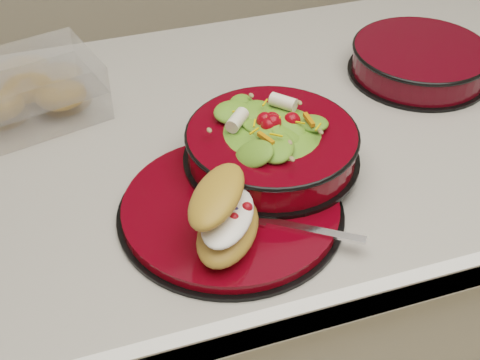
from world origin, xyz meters
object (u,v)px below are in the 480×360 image
object	(u,v)px
pastry_box	(28,92)
extra_bowl	(420,59)
island_counter	(306,294)
croissant	(226,215)
dinner_plate	(231,209)
salad_bowl	(272,138)
fork	(295,227)

from	to	relation	value
pastry_box	extra_bowl	distance (m)	0.67
island_counter	croissant	distance (m)	0.61
dinner_plate	pastry_box	size ratio (longest dim) A/B	1.24
dinner_plate	salad_bowl	xyz separation A→B (m)	(0.08, 0.07, 0.05)
island_counter	salad_bowl	xyz separation A→B (m)	(-0.13, -0.11, 0.50)
salad_bowl	fork	bearing A→B (deg)	-97.95
dinner_plate	pastry_box	world-z (taller)	pastry_box
pastry_box	extra_bowl	bearing A→B (deg)	-21.29
dinner_plate	salad_bowl	size ratio (longest dim) A/B	1.21
island_counter	croissant	xyz separation A→B (m)	(-0.24, -0.24, 0.50)
dinner_plate	fork	distance (m)	0.10
salad_bowl	extra_bowl	xyz separation A→B (m)	(0.34, 0.17, -0.03)
island_counter	salad_bowl	size ratio (longest dim) A/B	4.84
dinner_plate	extra_bowl	bearing A→B (deg)	29.88
island_counter	dinner_plate	bearing A→B (deg)	-140.10
fork	dinner_plate	bearing A→B (deg)	77.21
island_counter	extra_bowl	world-z (taller)	extra_bowl
dinner_plate	fork	size ratio (longest dim) A/B	2.07
salad_bowl	extra_bowl	world-z (taller)	salad_bowl
fork	island_counter	bearing A→B (deg)	3.64
salad_bowl	extra_bowl	distance (m)	0.39
fork	pastry_box	world-z (taller)	pastry_box
dinner_plate	extra_bowl	size ratio (longest dim) A/B	1.24
croissant	pastry_box	xyz separation A→B (m)	(-0.21, 0.39, -0.01)
croissant	salad_bowl	bearing A→B (deg)	-6.07
extra_bowl	pastry_box	bearing A→B (deg)	172.61
island_counter	pastry_box	bearing A→B (deg)	161.46
island_counter	salad_bowl	distance (m)	0.53
pastry_box	dinner_plate	bearing A→B (deg)	-68.62
fork	salad_bowl	bearing A→B (deg)	26.86
salad_bowl	pastry_box	size ratio (longest dim) A/B	1.03
croissant	extra_bowl	bearing A→B (deg)	-22.46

